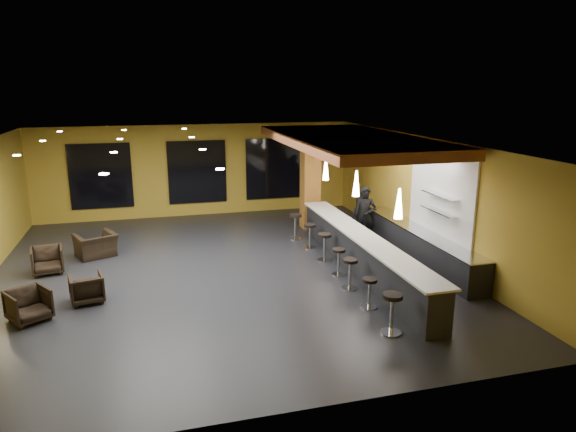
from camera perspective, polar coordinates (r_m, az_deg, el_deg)
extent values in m
cube|color=black|center=(14.26, -7.30, -6.27)|extent=(12.00, 13.00, 0.10)
cube|color=black|center=(13.42, -7.79, 8.26)|extent=(12.00, 13.00, 0.10)
cube|color=#A48424|center=(20.12, -10.09, 5.02)|extent=(12.00, 0.10, 3.50)
cube|color=#A48424|center=(7.62, -0.67, -10.53)|extent=(12.00, 0.10, 3.50)
cube|color=#A48424|center=(15.68, 14.94, 2.12)|extent=(0.10, 13.00, 3.50)
cube|color=#A2552F|center=(15.43, 6.77, 8.37)|extent=(3.60, 8.00, 0.28)
cube|color=black|center=(20.02, -20.09, 4.18)|extent=(2.20, 0.06, 2.40)
cube|color=black|center=(20.02, -10.06, 4.83)|extent=(2.20, 0.06, 2.40)
cube|color=black|center=(20.50, -1.65, 5.27)|extent=(2.20, 0.06, 2.40)
cube|color=white|center=(14.75, 16.62, 2.23)|extent=(0.06, 3.20, 2.40)
cube|color=black|center=(14.09, 8.12, -4.19)|extent=(0.60, 8.00, 1.00)
cube|color=beige|center=(13.93, 8.20, -2.14)|extent=(0.78, 8.10, 0.05)
cube|color=black|center=(15.40, 14.25, -3.15)|extent=(0.70, 6.00, 0.86)
cube|color=silver|center=(15.27, 14.36, -1.52)|extent=(0.72, 6.00, 0.03)
cube|color=silver|center=(14.60, 16.44, 0.51)|extent=(0.30, 1.50, 0.03)
cube|color=silver|center=(14.50, 16.57, 2.24)|extent=(0.30, 1.50, 0.03)
cube|color=#925B20|center=(17.96, 2.50, 4.12)|extent=(0.60, 0.60, 3.50)
cone|color=white|center=(11.85, 12.22, 1.36)|extent=(0.20, 0.20, 0.70)
cone|color=white|center=(14.07, 7.59, 3.60)|extent=(0.20, 0.20, 0.70)
cone|color=white|center=(16.36, 4.22, 5.21)|extent=(0.20, 0.20, 0.70)
imported|color=black|center=(16.38, 8.53, 0.01)|extent=(0.80, 0.68, 1.85)
imported|color=black|center=(17.27, 8.61, 0.42)|extent=(0.87, 0.71, 1.65)
imported|color=black|center=(17.03, 8.13, -0.03)|extent=(0.75, 0.50, 1.50)
imported|color=black|center=(12.49, -26.87, -8.84)|extent=(1.08, 1.08, 0.72)
imported|color=black|center=(12.99, -21.48, -7.46)|extent=(0.87, 0.89, 0.68)
imported|color=black|center=(15.31, -25.17, -4.47)|extent=(0.92, 0.93, 0.73)
imported|color=black|center=(16.20, -20.58, -3.06)|extent=(1.36, 1.29, 0.70)
cylinder|color=silver|center=(11.01, 11.35, -12.56)|extent=(0.44, 0.44, 0.03)
cylinder|color=silver|center=(10.84, 11.45, -10.73)|extent=(0.08, 0.08, 0.77)
cylinder|color=black|center=(10.68, 11.56, -8.71)|extent=(0.42, 0.42, 0.09)
cylinder|color=silver|center=(12.06, 8.96, -9.98)|extent=(0.36, 0.36, 0.03)
cylinder|color=silver|center=(11.94, 9.02, -8.58)|extent=(0.06, 0.06, 0.63)
cylinder|color=black|center=(11.81, 9.08, -7.05)|extent=(0.34, 0.34, 0.07)
cylinder|color=silver|center=(13.05, 6.84, -7.96)|extent=(0.40, 0.40, 0.03)
cylinder|color=silver|center=(12.92, 6.89, -6.52)|extent=(0.07, 0.07, 0.70)
cylinder|color=black|center=(12.79, 6.94, -4.94)|extent=(0.38, 0.38, 0.08)
cylinder|color=silver|center=(13.92, 5.61, -6.46)|extent=(0.37, 0.37, 0.03)
cylinder|color=silver|center=(13.81, 5.64, -5.18)|extent=(0.06, 0.06, 0.65)
cylinder|color=black|center=(13.70, 5.68, -3.80)|extent=(0.35, 0.35, 0.07)
cylinder|color=silver|center=(14.97, 4.05, -4.90)|extent=(0.41, 0.41, 0.03)
cylinder|color=silver|center=(14.85, 4.08, -3.58)|extent=(0.07, 0.07, 0.72)
cylinder|color=black|center=(14.74, 4.11, -2.13)|extent=(0.39, 0.39, 0.08)
cylinder|color=silver|center=(16.06, 2.44, -3.52)|extent=(0.39, 0.39, 0.03)
cylinder|color=silver|center=(15.96, 2.45, -2.33)|extent=(0.07, 0.07, 0.69)
cylinder|color=black|center=(15.86, 2.47, -1.05)|extent=(0.37, 0.37, 0.08)
cylinder|color=silver|center=(16.95, 0.80, -2.53)|extent=(0.43, 0.43, 0.03)
cylinder|color=silver|center=(16.85, 0.81, -1.29)|extent=(0.08, 0.08, 0.75)
cylinder|color=black|center=(16.74, 0.81, 0.06)|extent=(0.41, 0.41, 0.09)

